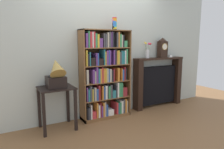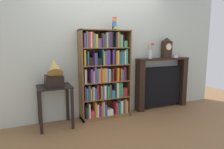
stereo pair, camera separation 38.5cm
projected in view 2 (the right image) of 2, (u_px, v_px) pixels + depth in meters
The scene contains 10 objects.
ground_plane at pixel (108, 119), 3.82m from camera, with size 8.13×6.40×0.02m, color brown.
wall_back at pixel (111, 49), 3.98m from camera, with size 5.13×0.08×2.60m, color beige.
bookshelf at pixel (105, 77), 3.79m from camera, with size 0.95×0.30×1.65m.
cup_stack at pixel (114, 24), 3.69m from camera, with size 0.08×0.08×0.23m.
side_table_left at pixel (55, 96), 3.40m from camera, with size 0.56×0.48×0.71m.
gramophone at pixel (54, 73), 3.29m from camera, with size 0.29×0.43×0.53m.
fireplace_mantel at pixel (161, 83), 4.42m from camera, with size 1.23×0.22×1.10m.
mantel_clock at pixel (167, 48), 4.31m from camera, with size 0.20×0.14×0.43m.
flower_vase at pixel (150, 52), 4.17m from camera, with size 0.14×0.12×0.34m.
teacup_with_saucer at pixel (175, 57), 4.44m from camera, with size 0.15×0.15×0.05m.
Camera 2 is at (-1.36, -3.38, 1.43)m, focal length 32.47 mm.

